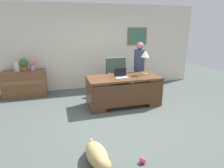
# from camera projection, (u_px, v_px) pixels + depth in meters

# --- Properties ---
(ground_plane) EXTENTS (12.00, 12.00, 0.00)m
(ground_plane) POSITION_uv_depth(u_px,v_px,m) (120.00, 119.00, 4.49)
(ground_plane) COLOR #4C5651
(back_wall) EXTENTS (7.00, 0.16, 2.70)m
(back_wall) POSITION_uv_depth(u_px,v_px,m) (96.00, 47.00, 6.49)
(back_wall) COLOR beige
(back_wall) RESTS_ON ground_plane
(desk) EXTENTS (1.88, 0.85, 0.77)m
(desk) POSITION_uv_depth(u_px,v_px,m) (124.00, 90.00, 5.15)
(desk) COLOR brown
(desk) RESTS_ON ground_plane
(credenza) EXTENTS (1.22, 0.50, 0.77)m
(credenza) POSITION_uv_depth(u_px,v_px,m) (25.00, 83.00, 5.85)
(credenza) COLOR brown
(credenza) RESTS_ON ground_plane
(armchair) EXTENTS (0.60, 0.59, 1.10)m
(armchair) POSITION_uv_depth(u_px,v_px,m) (117.00, 78.00, 6.00)
(armchair) COLOR #475B4C
(armchair) RESTS_ON ground_plane
(person_standing) EXTENTS (0.32, 0.32, 1.59)m
(person_standing) POSITION_uv_depth(u_px,v_px,m) (139.00, 69.00, 5.80)
(person_standing) COLOR #262323
(person_standing) RESTS_ON ground_plane
(dog_lying) EXTENTS (0.38, 0.81, 0.30)m
(dog_lying) POSITION_uv_depth(u_px,v_px,m) (98.00, 156.00, 2.97)
(dog_lying) COLOR tan
(dog_lying) RESTS_ON ground_plane
(laptop) EXTENTS (0.32, 0.22, 0.22)m
(laptop) POSITION_uv_depth(u_px,v_px,m) (121.00, 75.00, 5.00)
(laptop) COLOR #B2B5BA
(laptop) RESTS_ON desk
(desk_lamp) EXTENTS (0.22, 0.22, 0.65)m
(desk_lamp) POSITION_uv_depth(u_px,v_px,m) (145.00, 55.00, 5.18)
(desk_lamp) COLOR #9E8447
(desk_lamp) RESTS_ON desk
(vase_with_flowers) EXTENTS (0.17, 0.17, 0.32)m
(vase_with_flowers) POSITION_uv_depth(u_px,v_px,m) (32.00, 64.00, 5.76)
(vase_with_flowers) COLOR #B8979E
(vase_with_flowers) RESTS_ON credenza
(vase_empty) EXTENTS (0.15, 0.15, 0.25)m
(vase_empty) POSITION_uv_depth(u_px,v_px,m) (17.00, 67.00, 5.66)
(vase_empty) COLOR silver
(vase_empty) RESTS_ON credenza
(potted_plant) EXTENTS (0.24, 0.24, 0.36)m
(potted_plant) POSITION_uv_depth(u_px,v_px,m) (24.00, 64.00, 5.69)
(potted_plant) COLOR brown
(potted_plant) RESTS_ON credenza
(dog_toy_ball) EXTENTS (0.10, 0.10, 0.10)m
(dog_toy_ball) POSITION_uv_depth(u_px,v_px,m) (143.00, 160.00, 3.03)
(dog_toy_ball) COLOR #D8338C
(dog_toy_ball) RESTS_ON ground_plane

